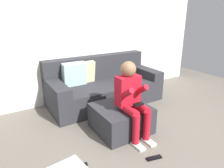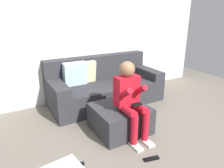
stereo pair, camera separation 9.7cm
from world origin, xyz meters
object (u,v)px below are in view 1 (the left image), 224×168
object	(u,v)px
remote_by_storage_bin	(81,165)
couch_sectional	(102,86)
remote_near_ottoman	(154,158)
person_seated	(131,96)
ottoman	(121,118)

from	to	relation	value
remote_by_storage_bin	couch_sectional	bearing A→B (deg)	67.91
couch_sectional	remote_near_ottoman	xyz separation A→B (m)	(-0.30, -1.86, -0.31)
person_seated	couch_sectional	bearing A→B (deg)	79.62
remote_near_ottoman	person_seated	bearing A→B (deg)	95.27
ottoman	person_seated	distance (m)	0.46
person_seated	remote_near_ottoman	xyz separation A→B (m)	(-0.07, -0.59, -0.60)
person_seated	remote_by_storage_bin	bearing A→B (deg)	-164.67
couch_sectional	person_seated	xyz separation A→B (m)	(-0.23, -1.26, 0.29)
ottoman	remote_near_ottoman	distance (m)	0.80
remote_near_ottoman	ottoman	bearing A→B (deg)	100.38
couch_sectional	remote_by_storage_bin	world-z (taller)	couch_sectional
remote_near_ottoman	remote_by_storage_bin	world-z (taller)	same
ottoman	remote_near_ottoman	xyz separation A→B (m)	(-0.02, -0.78, -0.18)
ottoman	remote_by_storage_bin	bearing A→B (deg)	-153.17
person_seated	remote_by_storage_bin	distance (m)	1.10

